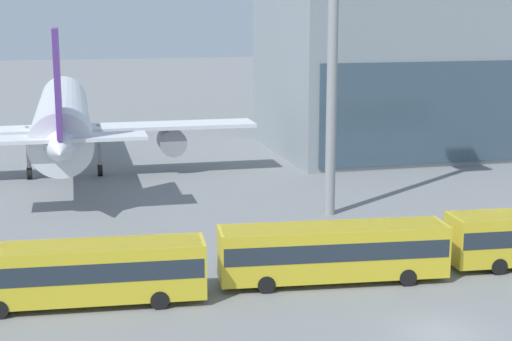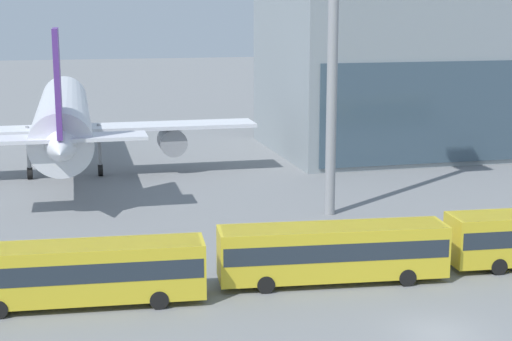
{
  "view_description": "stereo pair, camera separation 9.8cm",
  "coord_description": "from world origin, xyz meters",
  "px_view_note": "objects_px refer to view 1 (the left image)",
  "views": [
    {
      "loc": [
        -17.34,
        -32.43,
        15.46
      ],
      "look_at": [
        -3.88,
        21.39,
        4.0
      ],
      "focal_mm": 55.0,
      "sensor_mm": 36.0,
      "label": 1
    },
    {
      "loc": [
        -17.25,
        -32.45,
        15.46
      ],
      "look_at": [
        -3.88,
        21.39,
        4.0
      ],
      "focal_mm": 55.0,
      "sensor_mm": 36.0,
      "label": 2
    }
  ],
  "objects_px": {
    "airliner_at_gate_near": "(63,119)",
    "airliner_at_gate_far": "(507,96)",
    "shuttle_bus_3": "(333,249)",
    "shuttle_bus_2": "(81,270)"
  },
  "relations": [
    {
      "from": "shuttle_bus_3",
      "to": "shuttle_bus_2",
      "type": "bearing_deg",
      "value": -173.55
    },
    {
      "from": "airliner_at_gate_near",
      "to": "airliner_at_gate_far",
      "type": "relative_size",
      "value": 1.16
    },
    {
      "from": "airliner_at_gate_far",
      "to": "shuttle_bus_2",
      "type": "relative_size",
      "value": 2.58
    },
    {
      "from": "airliner_at_gate_near",
      "to": "airliner_at_gate_far",
      "type": "height_order",
      "value": "airliner_at_gate_far"
    },
    {
      "from": "shuttle_bus_2",
      "to": "shuttle_bus_3",
      "type": "xyz_separation_m",
      "value": [
        14.15,
        0.18,
        0.0
      ]
    },
    {
      "from": "airliner_at_gate_near",
      "to": "shuttle_bus_3",
      "type": "height_order",
      "value": "airliner_at_gate_near"
    },
    {
      "from": "airliner_at_gate_far",
      "to": "shuttle_bus_2",
      "type": "distance_m",
      "value": 64.84
    },
    {
      "from": "airliner_at_gate_near",
      "to": "airliner_at_gate_far",
      "type": "xyz_separation_m",
      "value": [
        50.56,
        6.84,
        0.07
      ]
    },
    {
      "from": "shuttle_bus_3",
      "to": "airliner_at_gate_far",
      "type": "bearing_deg",
      "value": 54.43
    },
    {
      "from": "airliner_at_gate_near",
      "to": "shuttle_bus_3",
      "type": "relative_size",
      "value": 2.98
    }
  ]
}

